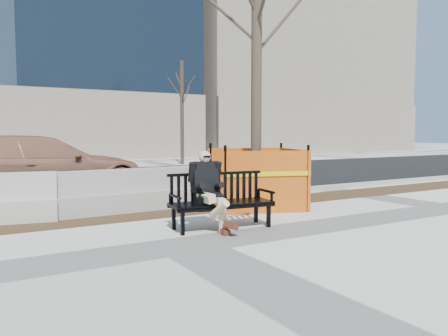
{
  "coord_description": "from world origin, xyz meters",
  "views": [
    {
      "loc": [
        -2.72,
        -5.67,
        1.6
      ],
      "look_at": [
        1.41,
        1.3,
        0.96
      ],
      "focal_mm": 35.89,
      "sensor_mm": 36.0,
      "label": 1
    }
  ],
  "objects": [
    {
      "name": "seated_man",
      "position": [
        0.77,
        0.77,
        0.0
      ],
      "size": [
        0.66,
        0.98,
        1.29
      ],
      "primitive_type": null,
      "rotation": [
        0.0,
        0.0,
        -0.12
      ],
      "color": "black",
      "rests_on": "ground"
    },
    {
      "name": "building_right",
      "position": [
        22.0,
        26.0,
        12.5
      ],
      "size": [
        20.0,
        12.0,
        25.0
      ],
      "primitive_type": "cube",
      "color": "gray",
      "rests_on": "ground"
    },
    {
      "name": "sedan",
      "position": [
        -1.04,
        5.99,
        0.0
      ],
      "size": [
        5.54,
        2.87,
        1.54
      ],
      "primitive_type": "imported",
      "rotation": [
        0.0,
        0.0,
        1.71
      ],
      "color": "#AC7054",
      "rests_on": "ground"
    },
    {
      "name": "bench",
      "position": [
        1.01,
        0.7,
        0.0
      ],
      "size": [
        1.82,
        0.84,
        0.94
      ],
      "primitive_type": null,
      "rotation": [
        0.0,
        0.0,
        -0.12
      ],
      "color": "black",
      "rests_on": "ground"
    },
    {
      "name": "far_tree_right",
      "position": [
        7.01,
        14.88,
        0.0
      ],
      "size": [
        2.39,
        2.39,
        5.6
      ],
      "primitive_type": null,
      "rotation": [
        0.0,
        0.0,
        0.17
      ],
      "color": "#403229",
      "rests_on": "ground"
    },
    {
      "name": "ground",
      "position": [
        0.0,
        0.0,
        0.0
      ],
      "size": [
        120.0,
        120.0,
        0.0
      ],
      "primitive_type": "plane",
      "color": "beige",
      "rests_on": "ground"
    },
    {
      "name": "tree_fence",
      "position": [
        2.76,
        2.22,
        0.0
      ],
      "size": [
        3.46,
        3.46,
        6.78
      ],
      "primitive_type": null,
      "rotation": [
        0.0,
        0.0,
        -0.34
      ],
      "color": "orange",
      "rests_on": "ground"
    },
    {
      "name": "asphalt_street",
      "position": [
        0.0,
        8.8,
        0.0
      ],
      "size": [
        60.0,
        10.4,
        0.01
      ],
      "primitive_type": "cube",
      "color": "black",
      "rests_on": "ground"
    },
    {
      "name": "curb",
      "position": [
        0.0,
        3.55,
        0.06
      ],
      "size": [
        60.0,
        0.25,
        0.12
      ],
      "primitive_type": "cube",
      "color": "#9E9B93",
      "rests_on": "ground"
    },
    {
      "name": "jersey_barrier_right",
      "position": [
        0.15,
        3.06,
        0.0
      ],
      "size": [
        3.06,
        0.71,
        0.87
      ],
      "primitive_type": null,
      "rotation": [
        0.0,
        0.0,
        0.03
      ],
      "color": "#98958E",
      "rests_on": "ground"
    },
    {
      "name": "mulch_strip",
      "position": [
        0.0,
        2.6,
        0.0
      ],
      "size": [
        40.0,
        1.2,
        0.02
      ],
      "primitive_type": "cube",
      "color": "#47301C",
      "rests_on": "ground"
    }
  ]
}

